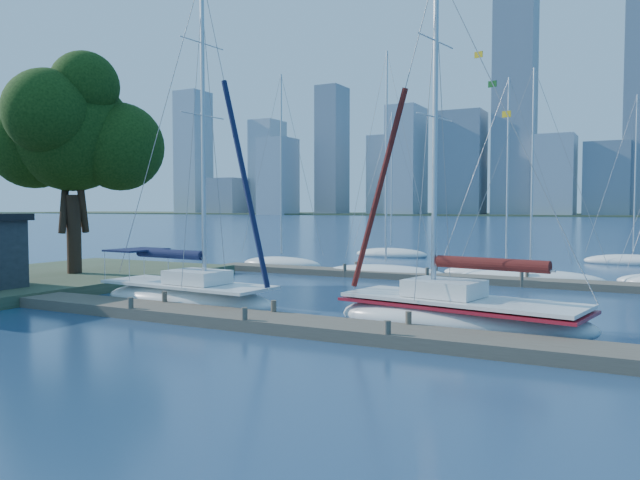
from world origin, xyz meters
The scene contains 14 objects.
ground centered at (0.00, 0.00, 0.00)m, with size 700.00×700.00×0.00m, color #172D4A.
near_dock centered at (0.00, 0.00, 0.20)m, with size 26.00×2.00×0.40m, color #4E4539.
far_dock centered at (2.00, 16.00, 0.18)m, with size 30.00×1.80×0.36m, color #4E4539.
shore centered at (-17.00, 3.00, 0.25)m, with size 12.00×22.00×0.50m, color #38472D.
far_shore centered at (0.00, 320.00, 0.00)m, with size 800.00×100.00×1.50m, color #38472D.
tree centered at (-15.85, 5.99, 8.25)m, with size 8.95×8.17×12.15m.
sailboat_navy centered at (-5.09, 2.36, 1.10)m, with size 8.49×3.40×13.84m.
sailboat_maroon centered at (6.09, 2.97, 0.96)m, with size 9.05×4.29×12.78m.
bg_boat_0 centered at (-10.52, 18.84, 0.27)m, with size 6.26×2.99×13.40m.
bg_boat_1 centered at (-2.03, 16.71, 0.25)m, with size 7.62×4.97×13.49m.
bg_boat_2 centered at (4.45, 19.19, 0.24)m, with size 7.62×4.52×11.82m.
bg_boat_3 centered at (6.05, 17.71, 0.24)m, with size 7.89×2.54×11.91m.
bg_boat_6 centered at (-7.05, 30.61, 0.26)m, with size 6.57×4.48×12.19m.
bg_boat_7 centered at (10.82, 32.00, 0.26)m, with size 6.86×4.24×12.35m.
Camera 1 is at (11.56, -17.66, 4.08)m, focal length 35.00 mm.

